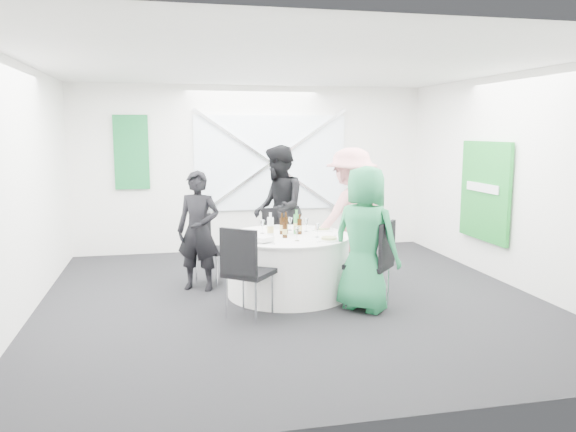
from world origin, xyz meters
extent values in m
plane|color=black|center=(0.00, 0.00, 0.00)|extent=(6.00, 6.00, 0.00)
plane|color=silver|center=(0.00, 0.00, 2.80)|extent=(6.00, 6.00, 0.00)
plane|color=white|center=(0.00, 3.00, 1.40)|extent=(6.00, 0.00, 6.00)
plane|color=white|center=(0.00, -3.00, 1.40)|extent=(6.00, 0.00, 6.00)
plane|color=white|center=(-3.00, 0.00, 1.40)|extent=(0.00, 6.00, 6.00)
plane|color=white|center=(3.00, 0.00, 1.40)|extent=(0.00, 6.00, 6.00)
cube|color=silver|center=(0.30, 2.96, 1.50)|extent=(2.60, 0.03, 1.60)
cube|color=silver|center=(0.30, 2.92, 1.50)|extent=(2.63, 0.05, 1.84)
cube|color=silver|center=(0.30, 2.92, 1.50)|extent=(2.63, 0.05, 1.84)
cube|color=#156936|center=(-2.00, 2.95, 1.70)|extent=(0.55, 0.04, 1.20)
cube|color=#18882A|center=(2.94, 0.60, 1.20)|extent=(0.05, 1.20, 1.40)
cylinder|color=silver|center=(0.00, 0.20, 0.37)|extent=(1.52, 1.52, 0.74)
cylinder|color=silver|center=(0.00, 0.20, 0.75)|extent=(1.56, 1.56, 0.02)
cube|color=black|center=(0.06, 1.15, 0.46)|extent=(0.46, 0.46, 0.05)
cube|color=black|center=(0.07, 1.35, 0.71)|extent=(0.41, 0.07, 0.46)
cylinder|color=silver|center=(0.25, 1.31, 0.22)|extent=(0.02, 0.02, 0.44)
cylinder|color=silver|center=(-0.10, 1.33, 0.22)|extent=(0.02, 0.02, 0.44)
cylinder|color=silver|center=(0.22, 0.96, 0.22)|extent=(0.02, 0.02, 0.44)
cylinder|color=silver|center=(-0.12, 0.99, 0.22)|extent=(0.02, 0.02, 0.44)
cube|color=black|center=(-0.87, 0.95, 0.45)|extent=(0.59, 0.59, 0.05)
cube|color=black|center=(-1.02, 1.08, 0.70)|extent=(0.29, 0.33, 0.45)
cylinder|color=silver|center=(-0.89, 1.19, 0.21)|extent=(0.02, 0.02, 0.43)
cylinder|color=silver|center=(-1.11, 0.93, 0.21)|extent=(0.02, 0.02, 0.43)
cylinder|color=silver|center=(-0.63, 0.97, 0.21)|extent=(0.02, 0.02, 0.43)
cylinder|color=silver|center=(-0.85, 0.71, 0.21)|extent=(0.02, 0.02, 0.43)
cube|color=black|center=(0.94, 0.51, 0.42)|extent=(0.50, 0.50, 0.05)
cube|color=black|center=(1.12, 0.57, 0.66)|extent=(0.15, 0.37, 0.42)
cylinder|color=silver|center=(1.14, 0.41, 0.20)|extent=(0.02, 0.02, 0.40)
cylinder|color=silver|center=(1.04, 0.71, 0.20)|extent=(0.02, 0.02, 0.40)
cylinder|color=silver|center=(0.84, 0.31, 0.20)|extent=(0.02, 0.02, 0.40)
cylinder|color=silver|center=(0.74, 0.61, 0.20)|extent=(0.02, 0.02, 0.40)
cube|color=black|center=(0.80, -0.51, 0.50)|extent=(0.66, 0.66, 0.06)
cube|color=black|center=(0.97, -0.66, 0.78)|extent=(0.33, 0.36, 0.50)
cylinder|color=silver|center=(0.82, -0.78, 0.24)|extent=(0.02, 0.02, 0.48)
cylinder|color=silver|center=(1.07, -0.49, 0.24)|extent=(0.02, 0.02, 0.48)
cylinder|color=silver|center=(0.53, -0.53, 0.24)|extent=(0.02, 0.02, 0.48)
cylinder|color=silver|center=(0.78, -0.24, 0.24)|extent=(0.02, 0.02, 0.48)
cube|color=black|center=(-0.60, -0.56, 0.50)|extent=(0.65, 0.65, 0.06)
cube|color=black|center=(-0.74, -0.73, 0.78)|extent=(0.37, 0.31, 0.50)
cylinder|color=silver|center=(-0.87, -0.59, 0.24)|extent=(0.02, 0.02, 0.48)
cylinder|color=silver|center=(-0.57, -0.83, 0.24)|extent=(0.02, 0.02, 0.48)
cylinder|color=silver|center=(-0.63, -0.30, 0.24)|extent=(0.02, 0.02, 0.48)
cylinder|color=silver|center=(-0.34, -0.53, 0.24)|extent=(0.02, 0.02, 0.48)
imported|color=black|center=(-1.08, 0.66, 0.77)|extent=(0.66, 0.56, 1.55)
imported|color=black|center=(0.12, 1.39, 0.92)|extent=(0.58, 0.94, 1.85)
imported|color=pink|center=(0.96, 0.61, 0.91)|extent=(1.30, 0.97, 1.82)
imported|color=#24844D|center=(0.72, -0.59, 0.83)|extent=(0.94, 0.96, 1.66)
cylinder|color=white|center=(-0.04, 0.72, 0.77)|extent=(0.29, 0.29, 0.01)
cylinder|color=white|center=(-0.48, 0.53, 0.77)|extent=(0.25, 0.25, 0.01)
cylinder|color=white|center=(0.52, 0.44, 0.77)|extent=(0.29, 0.29, 0.01)
cylinder|color=#82924E|center=(0.52, 0.44, 0.79)|extent=(0.19, 0.19, 0.02)
cylinder|color=white|center=(0.40, -0.24, 0.77)|extent=(0.28, 0.28, 0.01)
cylinder|color=#82924E|center=(0.40, -0.24, 0.79)|extent=(0.18, 0.18, 0.02)
cylinder|color=white|center=(-0.52, -0.12, 0.77)|extent=(0.30, 0.30, 0.01)
cube|color=silver|center=(-0.36, -0.21, 0.80)|extent=(0.22, 0.20, 0.05)
cylinder|color=#391E0A|center=(-0.06, 0.27, 0.87)|extent=(0.06, 0.06, 0.21)
cylinder|color=#391E0A|center=(-0.06, 0.27, 1.00)|extent=(0.02, 0.02, 0.06)
cylinder|color=tan|center=(-0.06, 0.27, 0.84)|extent=(0.06, 0.06, 0.07)
cylinder|color=#391E0A|center=(-0.01, 0.30, 0.87)|extent=(0.06, 0.06, 0.21)
cylinder|color=#391E0A|center=(-0.01, 0.30, 1.00)|extent=(0.02, 0.02, 0.06)
cylinder|color=tan|center=(-0.01, 0.30, 0.85)|extent=(0.06, 0.06, 0.07)
cylinder|color=#391E0A|center=(0.16, 0.23, 0.86)|extent=(0.06, 0.06, 0.20)
cylinder|color=#391E0A|center=(0.16, 0.23, 0.99)|extent=(0.02, 0.02, 0.06)
cylinder|color=tan|center=(0.16, 0.23, 0.84)|extent=(0.06, 0.06, 0.07)
cylinder|color=#391E0A|center=(-0.08, 0.03, 0.86)|extent=(0.06, 0.06, 0.19)
cylinder|color=#391E0A|center=(-0.08, 0.03, 0.98)|extent=(0.02, 0.02, 0.06)
cylinder|color=tan|center=(-0.08, 0.03, 0.84)|extent=(0.06, 0.06, 0.07)
cylinder|color=green|center=(0.12, 0.27, 0.88)|extent=(0.08, 0.08, 0.25)
cylinder|color=green|center=(0.12, 0.27, 1.04)|extent=(0.03, 0.03, 0.06)
cylinder|color=tan|center=(0.12, 0.27, 0.86)|extent=(0.08, 0.08, 0.09)
cylinder|color=white|center=(-0.24, 0.11, 0.88)|extent=(0.08, 0.08, 0.24)
cylinder|color=white|center=(-0.24, 0.11, 1.03)|extent=(0.03, 0.03, 0.06)
cylinder|color=tan|center=(-0.24, 0.11, 0.86)|extent=(0.08, 0.08, 0.09)
cylinder|color=white|center=(0.32, -0.01, 0.76)|extent=(0.06, 0.06, 0.00)
cylinder|color=white|center=(0.32, -0.01, 0.81)|extent=(0.01, 0.01, 0.10)
cone|color=white|center=(0.32, -0.01, 0.89)|extent=(0.07, 0.07, 0.08)
cylinder|color=white|center=(0.28, 0.40, 0.76)|extent=(0.06, 0.06, 0.00)
cylinder|color=white|center=(0.28, 0.40, 0.81)|extent=(0.01, 0.01, 0.10)
cone|color=white|center=(0.28, 0.40, 0.89)|extent=(0.07, 0.07, 0.08)
cylinder|color=white|center=(-0.29, 0.39, 0.76)|extent=(0.06, 0.06, 0.00)
cylinder|color=white|center=(-0.29, 0.39, 0.81)|extent=(0.01, 0.01, 0.10)
cone|color=white|center=(-0.29, 0.39, 0.89)|extent=(0.07, 0.07, 0.08)
cylinder|color=white|center=(0.10, 0.52, 0.76)|extent=(0.06, 0.06, 0.00)
cylinder|color=white|center=(0.10, 0.52, 0.81)|extent=(0.01, 0.01, 0.10)
cone|color=white|center=(0.10, 0.52, 0.89)|extent=(0.07, 0.07, 0.08)
cylinder|color=white|center=(0.02, -0.19, 0.76)|extent=(0.06, 0.06, 0.00)
cylinder|color=white|center=(0.02, -0.19, 0.81)|extent=(0.01, 0.01, 0.10)
cone|color=white|center=(0.02, -0.19, 0.89)|extent=(0.07, 0.07, 0.08)
cube|color=silver|center=(0.56, 0.33, 0.76)|extent=(0.09, 0.14, 0.01)
cube|color=silver|center=(0.42, 0.60, 0.76)|extent=(0.08, 0.14, 0.01)
cube|color=silver|center=(-0.52, -0.06, 0.76)|extent=(0.11, 0.12, 0.01)
cube|color=silver|center=(-0.32, -0.28, 0.76)|extent=(0.11, 0.13, 0.01)
cube|color=silver|center=(0.27, -0.31, 0.76)|extent=(0.12, 0.12, 0.01)
cube|color=silver|center=(0.54, -0.01, 0.76)|extent=(0.10, 0.13, 0.01)
cube|color=silver|center=(-0.39, 0.62, 0.76)|extent=(0.09, 0.14, 0.01)
cube|color=silver|center=(-0.57, 0.29, 0.76)|extent=(0.08, 0.14, 0.01)
camera|label=1|loc=(-1.47, -6.52, 2.05)|focal=35.00mm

